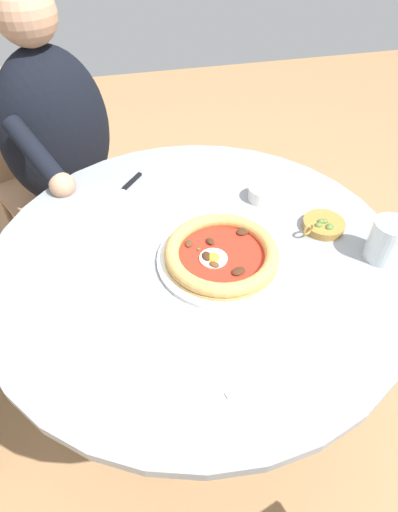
{
  "coord_description": "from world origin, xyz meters",
  "views": [
    {
      "loc": [
        -0.15,
        -0.67,
        1.38
      ],
      "look_at": [
        -0.0,
        -0.02,
        0.72
      ],
      "focal_mm": 28.99,
      "sensor_mm": 36.0,
      "label": 1
    }
  ],
  "objects": [
    {
      "name": "ramekin_capers",
      "position": [
        0.21,
        0.16,
        0.73
      ],
      "size": [
        0.07,
        0.07,
        0.04
      ],
      "color": "white",
      "rests_on": "dining_table"
    },
    {
      "name": "steak_knife",
      "position": [
        -0.13,
        0.29,
        0.72
      ],
      "size": [
        0.14,
        0.17,
        0.01
      ],
      "color": "silver",
      "rests_on": "dining_table"
    },
    {
      "name": "diner_person",
      "position": [
        -0.32,
        0.64,
        0.51
      ],
      "size": [
        0.43,
        0.58,
        1.15
      ],
      "color": "#282833",
      "rests_on": "ground"
    },
    {
      "name": "cafe_chair_diner",
      "position": [
        -0.39,
        0.77,
        0.52
      ],
      "size": [
        0.58,
        0.58,
        0.86
      ],
      "color": "#957050",
      "rests_on": "ground"
    },
    {
      "name": "ground_plane",
      "position": [
        0.0,
        0.0,
        -0.01
      ],
      "size": [
        6.0,
        6.0,
        0.02
      ],
      "primitive_type": "cube",
      "color": "#9E754C"
    },
    {
      "name": "fork_utensil",
      "position": [
        0.05,
        -0.34,
        0.72
      ],
      "size": [
        0.17,
        0.05,
        0.0
      ],
      "color": "#BCBCC1",
      "rests_on": "dining_table"
    },
    {
      "name": "water_glass",
      "position": [
        0.41,
        -0.11,
        0.76
      ],
      "size": [
        0.08,
        0.08,
        0.1
      ],
      "color": "silver",
      "rests_on": "dining_table"
    },
    {
      "name": "dining_table",
      "position": [
        0.0,
        0.0,
        0.53
      ],
      "size": [
        0.96,
        0.96,
        0.71
      ],
      "color": "gray",
      "rests_on": "ground"
    },
    {
      "name": "olive_pan",
      "position": [
        0.32,
        0.01,
        0.73
      ],
      "size": [
        0.12,
        0.1,
        0.04
      ],
      "color": "olive",
      "rests_on": "dining_table"
    },
    {
      "name": "pizza_on_plate",
      "position": [
        0.05,
        -0.04,
        0.73
      ],
      "size": [
        0.29,
        0.29,
        0.04
      ],
      "color": "white",
      "rests_on": "dining_table"
    }
  ]
}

